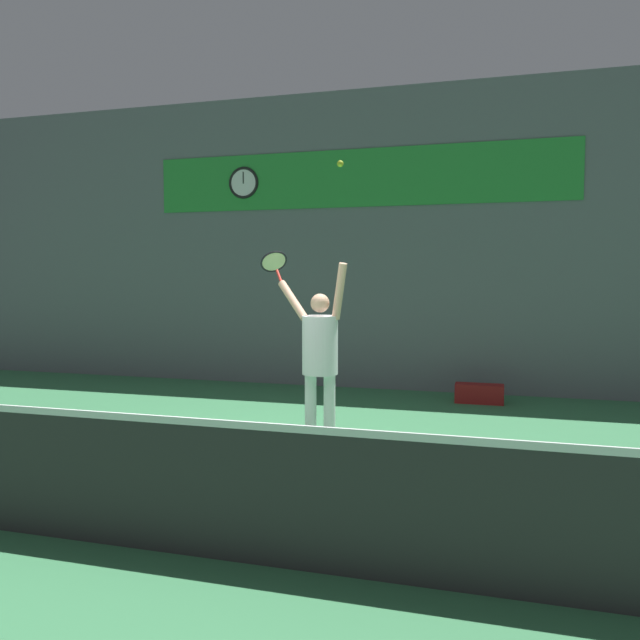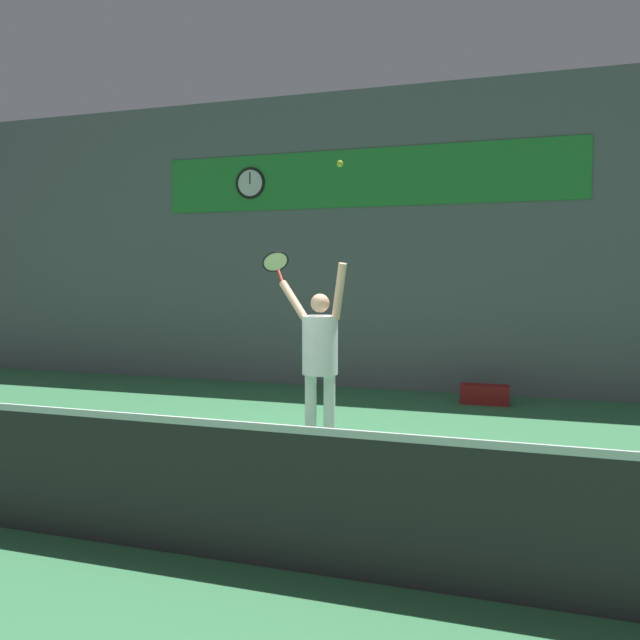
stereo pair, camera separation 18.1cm
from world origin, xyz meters
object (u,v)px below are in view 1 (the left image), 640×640
Objects in this scene: scoreboard_clock at (244,183)px; water_bottle at (493,396)px; tennis_player at (320,352)px; tennis_racket at (274,263)px; tennis_ball at (340,164)px; equipment_bag at (479,394)px.

water_bottle is (4.29, -0.77, -3.42)m from scoreboard_clock.
scoreboard_clock reaches higher than tennis_player.
tennis_player is at bearing -35.44° from tennis_racket.
scoreboard_clock is 1.28× the size of tennis_racket.
tennis_racket is 6.27× the size of tennis_ball.
tennis_ball is at bearing -32.55° from tennis_racket.
tennis_player is (2.45, -3.72, -2.47)m from scoreboard_clock.
tennis_player is 2.03m from tennis_ball.
water_bottle is (1.84, 2.95, -0.95)m from tennis_player.
tennis_racket is (-0.71, 0.51, 0.99)m from tennis_player.
water_bottle is (1.58, 3.06, -2.96)m from tennis_ball.
tennis_player is at bearing 156.53° from tennis_ball.
water_bottle is 0.21m from equipment_bag.
water_bottle is at bearing 62.62° from tennis_ball.
tennis_player is 1.32m from tennis_racket.
tennis_player reaches higher than equipment_bag.
scoreboard_clock is 2.05× the size of water_bottle.
scoreboard_clock is at bearing 123.40° from tennis_player.
water_bottle is at bearing 43.67° from tennis_racket.
equipment_bag is at bearing 166.53° from water_bottle.
scoreboard_clock is at bearing 169.78° from water_bottle.
scoreboard_clock reaches higher than tennis_racket.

